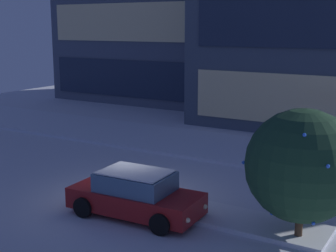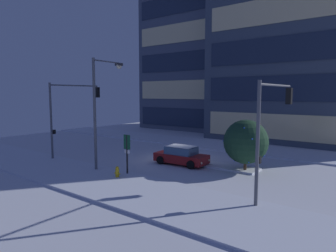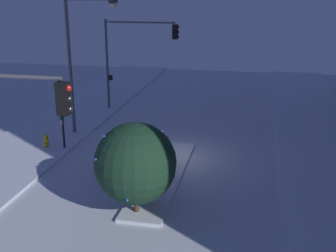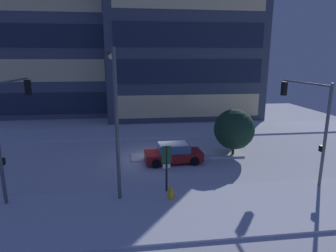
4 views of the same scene
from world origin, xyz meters
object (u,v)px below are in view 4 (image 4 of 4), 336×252
(traffic_light_corner_near_left, at_px, (11,115))
(parking_info_sign, at_px, (167,164))
(street_lamp_arched, at_px, (115,103))
(fire_hydrant, at_px, (171,195))
(traffic_light_corner_near_right, at_px, (307,111))
(car_near, at_px, (173,153))
(decorated_tree_median, at_px, (234,129))

(traffic_light_corner_near_left, distance_m, parking_info_sign, 9.20)
(street_lamp_arched, bearing_deg, fire_hydrant, -120.14)
(traffic_light_corner_near_right, bearing_deg, street_lamp_arched, 96.83)
(car_near, bearing_deg, traffic_light_corner_near_right, -24.63)
(car_near, bearing_deg, fire_hydrant, -102.52)
(car_near, distance_m, traffic_light_corner_near_right, 9.55)
(traffic_light_corner_near_left, distance_m, decorated_tree_median, 15.53)
(traffic_light_corner_near_left, bearing_deg, traffic_light_corner_near_right, -89.84)
(traffic_light_corner_near_left, bearing_deg, car_near, -71.20)
(car_near, height_order, traffic_light_corner_near_right, traffic_light_corner_near_right)
(traffic_light_corner_near_left, relative_size, fire_hydrant, 7.63)
(street_lamp_arched, height_order, decorated_tree_median, street_lamp_arched)
(decorated_tree_median, bearing_deg, traffic_light_corner_near_right, -52.79)
(car_near, height_order, traffic_light_corner_near_left, traffic_light_corner_near_left)
(fire_hydrant, height_order, parking_info_sign, parking_info_sign)
(traffic_light_corner_near_right, distance_m, street_lamp_arched, 12.18)
(street_lamp_arched, bearing_deg, traffic_light_corner_near_right, -89.17)
(traffic_light_corner_near_left, relative_size, parking_info_sign, 2.31)
(traffic_light_corner_near_left, distance_m, fire_hydrant, 10.02)
(parking_info_sign, relative_size, decorated_tree_median, 0.75)
(fire_hydrant, bearing_deg, car_near, 80.36)
(fire_hydrant, height_order, decorated_tree_median, decorated_tree_median)
(traffic_light_corner_near_right, distance_m, fire_hydrant, 10.39)
(fire_hydrant, distance_m, parking_info_sign, 1.75)
(fire_hydrant, distance_m, decorated_tree_median, 9.35)
(traffic_light_corner_near_right, relative_size, decorated_tree_median, 1.66)
(parking_info_sign, bearing_deg, car_near, -15.18)
(car_near, bearing_deg, street_lamp_arched, -132.24)
(traffic_light_corner_near_left, xyz_separation_m, fire_hydrant, (8.73, -2.67, -4.13))
(decorated_tree_median, bearing_deg, car_near, -169.26)
(traffic_light_corner_near_right, height_order, street_lamp_arched, street_lamp_arched)
(fire_hydrant, relative_size, decorated_tree_median, 0.23)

